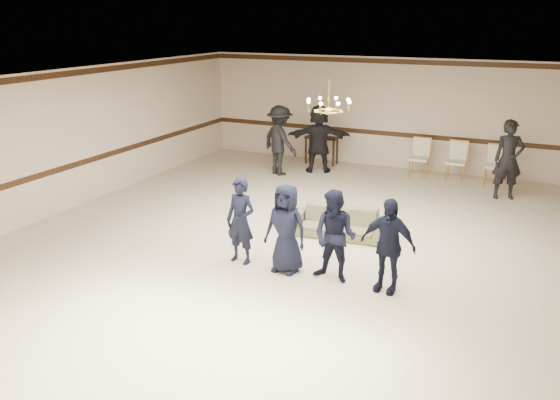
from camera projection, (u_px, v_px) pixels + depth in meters
The scene contains 16 objects.
room at pixel (308, 170), 10.52m from camera, with size 12.01×14.01×3.21m.
chair_rail at pixel (398, 134), 16.73m from camera, with size 12.00×0.02×0.14m, color #341C0F.
crown_molding at pixel (403, 62), 16.09m from camera, with size 12.00×0.02×0.14m, color #341C0F.
chandelier at pixel (329, 94), 10.99m from camera, with size 0.94×0.94×0.89m, color gold, non-canonical shape.
boy_a at pixel (241, 221), 10.27m from camera, with size 0.58×0.38×1.59m, color black.
boy_b at pixel (286, 228), 9.91m from camera, with size 0.78×0.51×1.59m, color black.
boy_c at pixel (335, 237), 9.55m from camera, with size 0.77×0.60×1.59m, color black.
boy_d at pixel (388, 245), 9.18m from camera, with size 0.93×0.39×1.59m, color black.
settee at pixel (338, 222), 11.68m from camera, with size 1.99×0.78×0.58m, color #6D6B49.
adult_left at pixel (280, 140), 16.03m from camera, with size 1.26×0.73×1.96m, color black.
adult_mid at pixel (319, 139), 16.27m from camera, with size 1.82×0.58×1.96m, color black.
adult_right at pixel (508, 160), 13.88m from camera, with size 0.71×0.47×1.96m, color black.
banquet_chair_left at pixel (419, 158), 15.93m from camera, with size 0.51×0.51×1.05m, color beige, non-canonical shape.
banquet_chair_mid at pixel (456, 162), 15.53m from camera, with size 0.51×0.51×1.05m, color beige, non-canonical shape.
banquet_chair_right at pixel (495, 166), 15.13m from camera, with size 0.51×0.51×1.05m, color beige, non-canonical shape.
console_table at pixel (321, 150), 17.34m from camera, with size 1.00×0.42×0.84m, color black.
Camera 1 is at (3.82, -9.44, 4.32)m, focal length 36.61 mm.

